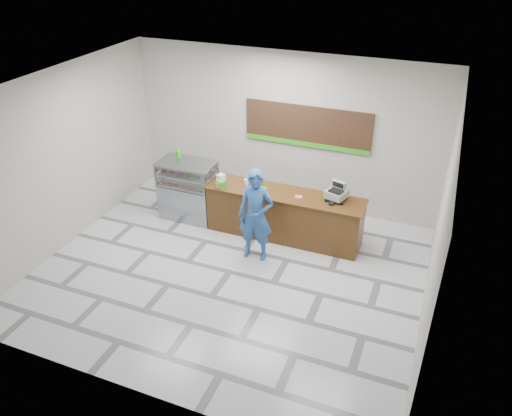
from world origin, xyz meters
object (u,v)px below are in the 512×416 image
at_px(sales_counter, 284,215).
at_px(cash_register, 337,193).
at_px(display_case, 188,190).
at_px(serving_tray, 257,190).
at_px(customer, 256,215).

distance_m(sales_counter, cash_register, 1.22).
relative_size(sales_counter, display_case, 2.45).
height_order(serving_tray, customer, customer).
bearing_deg(cash_register, display_case, -159.82).
relative_size(cash_register, serving_tray, 1.14).
height_order(display_case, cash_register, cash_register).
xyz_separation_m(sales_counter, serving_tray, (-0.56, -0.09, 0.52)).
bearing_deg(cash_register, serving_tray, -154.20).
bearing_deg(sales_counter, cash_register, 7.78).
bearing_deg(cash_register, sales_counter, -154.51).
bearing_deg(sales_counter, customer, -107.28).
bearing_deg(display_case, cash_register, 2.47).
xyz_separation_m(display_case, serving_tray, (1.66, -0.09, 0.36)).
height_order(sales_counter, serving_tray, serving_tray).
bearing_deg(customer, cash_register, 33.06).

